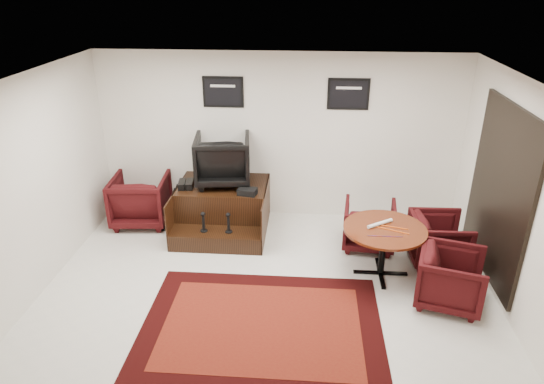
{
  "coord_description": "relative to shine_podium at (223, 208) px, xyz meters",
  "views": [
    {
      "loc": [
        0.47,
        -5.19,
        3.89
      ],
      "look_at": [
        0.01,
        0.9,
        1.13
      ],
      "focal_mm": 32.0,
      "sensor_mm": 36.0,
      "label": 1
    }
  ],
  "objects": [
    {
      "name": "umbrella_hooked",
      "position": [
        -0.85,
        -0.03,
        0.06
      ],
      "size": [
        0.3,
        0.11,
        0.8
      ],
      "primitive_type": null,
      "color": "black",
      "rests_on": "ground"
    },
    {
      "name": "table_chair_corner",
      "position": [
        3.22,
        -1.81,
        0.06
      ],
      "size": [
        0.92,
        0.96,
        0.81
      ],
      "primitive_type": "imported",
      "rotation": [
        0.0,
        0.0,
        1.29
      ],
      "color": "black",
      "rests_on": "ground"
    },
    {
      "name": "room_shell",
      "position": [
        1.28,
        -1.78,
        1.44
      ],
      "size": [
        6.02,
        5.02,
        2.81
      ],
      "color": "white",
      "rests_on": "ground"
    },
    {
      "name": "umbrella_black",
      "position": [
        -0.86,
        -0.18,
        0.05
      ],
      "size": [
        0.3,
        0.11,
        0.8
      ],
      "primitive_type": null,
      "color": "black",
      "rests_on": "ground"
    },
    {
      "name": "table_chair_window",
      "position": [
        3.3,
        -0.81,
        0.05
      ],
      "size": [
        0.75,
        0.79,
        0.8
      ],
      "primitive_type": "imported",
      "rotation": [
        0.0,
        0.0,
        1.6
      ],
      "color": "black",
      "rests_on": "ground"
    },
    {
      "name": "table_chair_back",
      "position": [
        2.34,
        -0.43,
        0.05
      ],
      "size": [
        0.84,
        0.79,
        0.79
      ],
      "primitive_type": "imported",
      "rotation": [
        0.0,
        0.0,
        3.03
      ],
      "color": "black",
      "rests_on": "ground"
    },
    {
      "name": "polish_kit",
      "position": [
        0.45,
        -0.29,
        0.45
      ],
      "size": [
        0.32,
        0.25,
        0.1
      ],
      "primitive_type": "cube",
      "rotation": [
        0.0,
        0.0,
        -0.2
      ],
      "color": "black",
      "rests_on": "shine_podium"
    },
    {
      "name": "shine_podium",
      "position": [
        0.0,
        0.0,
        0.0
      ],
      "size": [
        1.45,
        1.5,
        0.75
      ],
      "color": "black",
      "rests_on": "ground"
    },
    {
      "name": "shine_chair",
      "position": [
        0.0,
        0.15,
        0.85
      ],
      "size": [
        0.95,
        0.9,
        0.89
      ],
      "primitive_type": "imported",
      "rotation": [
        0.0,
        0.0,
        3.26
      ],
      "color": "black",
      "rests_on": "shine_podium"
    },
    {
      "name": "area_rug",
      "position": [
        0.87,
        -2.47,
        -0.34
      ],
      "size": [
        2.89,
        2.17,
        0.01
      ],
      "color": "black",
      "rests_on": "ground"
    },
    {
      "name": "armchair_side",
      "position": [
        -1.41,
        0.08,
        0.12
      ],
      "size": [
        0.96,
        0.91,
        0.92
      ],
      "primitive_type": "imported",
      "rotation": [
        0.0,
        0.0,
        3.22
      ],
      "color": "black",
      "rests_on": "ground"
    },
    {
      "name": "meeting_table",
      "position": [
        2.44,
        -1.22,
        0.3
      ],
      "size": [
        1.13,
        1.13,
        0.74
      ],
      "color": "#3F1509",
      "rests_on": "ground"
    },
    {
      "name": "shoes_pair",
      "position": [
        -0.57,
        -0.09,
        0.46
      ],
      "size": [
        0.26,
        0.32,
        0.11
      ],
      "color": "black",
      "rests_on": "shine_podium"
    },
    {
      "name": "paper_roll",
      "position": [
        2.38,
        -1.13,
        0.42
      ],
      "size": [
        0.37,
        0.28,
        0.05
      ],
      "primitive_type": "cylinder",
      "rotation": [
        0.0,
        1.57,
        0.61
      ],
      "color": "silver",
      "rests_on": "meeting_table"
    },
    {
      "name": "table_clutter",
      "position": [
        2.5,
        -1.29,
        0.4
      ],
      "size": [
        0.57,
        0.34,
        0.01
      ],
      "color": "#EA530D",
      "rests_on": "meeting_table"
    },
    {
      "name": "ground",
      "position": [
        0.88,
        -1.9,
        -0.35
      ],
      "size": [
        6.0,
        6.0,
        0.0
      ],
      "primitive_type": "plane",
      "color": "silver",
      "rests_on": "ground"
    }
  ]
}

